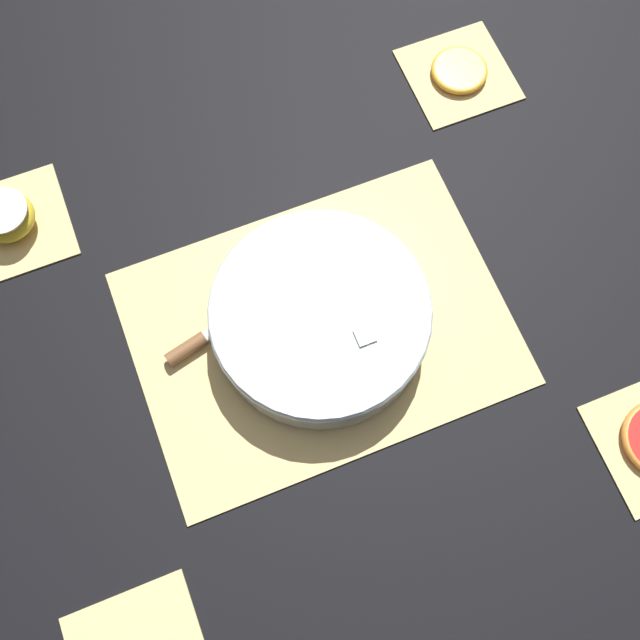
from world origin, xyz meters
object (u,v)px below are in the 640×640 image
fruit_salad_bowl (320,318)px  orange_slice_whole (459,70)px  apple_half (6,217)px  paring_knife (191,346)px

fruit_salad_bowl → orange_slice_whole: bearing=41.1°
apple_half → fruit_salad_bowl: bearing=-41.2°
fruit_salad_bowl → paring_knife: (-0.16, 0.03, -0.03)m
fruit_salad_bowl → paring_knife: size_ratio=1.96×
paring_knife → apple_half: bearing=123.7°
apple_half → orange_slice_whole: (0.66, 0.00, -0.02)m
paring_knife → orange_slice_whole: (0.49, 0.26, -0.00)m
fruit_salad_bowl → paring_knife: bearing=167.9°
orange_slice_whole → apple_half: bearing=-180.0°
fruit_salad_bowl → apple_half: fruit_salad_bowl is taller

